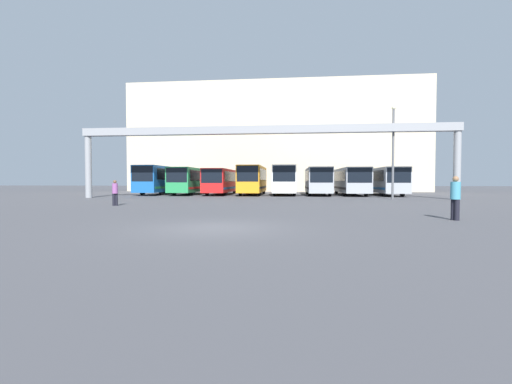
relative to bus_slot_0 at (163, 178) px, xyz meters
name	(u,v)px	position (x,y,z in m)	size (l,w,h in m)	color
ground_plane	(215,228)	(13.12, -29.03, -1.92)	(200.00, 200.00, 0.00)	#47474C
building_backdrop	(276,140)	(13.12, 16.81, 6.53)	(46.21, 12.00, 16.90)	beige
overhead_gantry	(263,137)	(13.12, -9.53, 3.73)	(34.16, 0.80, 6.60)	gray
bus_slot_0	(163,178)	(0.00, 0.00, 0.00)	(2.59, 11.56, 3.34)	#1959A5
bus_slot_1	(191,179)	(3.75, -0.65, -0.13)	(2.50, 10.26, 3.11)	#268C4C
bus_slot_2	(222,180)	(7.50, -0.65, -0.21)	(2.46, 10.25, 2.96)	red
bus_slot_3	(253,179)	(11.24, -0.69, -0.03)	(2.47, 10.17, 3.29)	orange
bus_slot_4	(285,179)	(14.99, -0.53, -0.03)	(2.52, 10.51, 3.29)	silver
bus_slot_5	(318,180)	(18.74, -0.62, -0.15)	(2.51, 10.32, 3.07)	#999EA5
bus_slot_6	(350,180)	(22.49, -0.14, -0.16)	(2.62, 11.28, 3.04)	#999EA5
bus_slot_7	(384,180)	(26.23, -0.35, -0.16)	(2.51, 10.85, 3.04)	#999EA5
pedestrian_mid_right	(455,197)	(22.45, -25.74, -0.95)	(0.38, 0.38, 1.82)	black
pedestrian_near_left	(115,192)	(4.26, -19.30, -1.03)	(0.35, 0.35, 1.68)	black
lamp_post	(393,149)	(24.61, -9.39, 2.54)	(0.36, 0.36, 8.20)	#595B60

